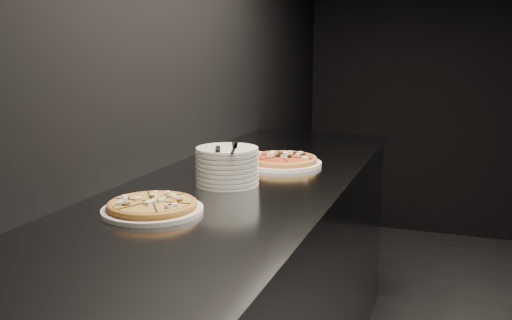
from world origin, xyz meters
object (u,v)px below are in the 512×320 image
(counter, at_px, (241,302))
(plate_stack, at_px, (227,166))
(pizza_tomato, at_px, (283,160))
(cutlery, at_px, (228,148))
(ramekin, at_px, (247,166))
(pizza_mushroom, at_px, (152,206))

(counter, relative_size, plate_stack, 11.39)
(counter, xyz_separation_m, plate_stack, (-0.03, -0.05, 0.52))
(pizza_tomato, distance_m, cutlery, 0.40)
(pizza_tomato, height_order, plate_stack, plate_stack)
(counter, xyz_separation_m, ramekin, (-0.02, 0.11, 0.49))
(pizza_tomato, xyz_separation_m, plate_stack, (-0.09, -0.36, 0.04))
(pizza_tomato, bearing_deg, pizza_mushroom, -101.96)
(cutlery, bearing_deg, pizza_tomato, 55.01)
(plate_stack, height_order, cutlery, cutlery)
(pizza_tomato, distance_m, ramekin, 0.22)
(ramekin, bearing_deg, pizza_tomato, 69.67)
(counter, bearing_deg, pizza_tomato, 79.16)
(counter, relative_size, cutlery, 10.71)
(counter, bearing_deg, plate_stack, -119.59)
(pizza_tomato, bearing_deg, cutlery, -101.84)
(cutlery, bearing_deg, ramekin, 65.55)
(pizza_mushroom, height_order, plate_stack, plate_stack)
(pizza_tomato, relative_size, ramekin, 4.42)
(counter, xyz_separation_m, pizza_mushroom, (-0.10, -0.44, 0.48))
(pizza_mushroom, distance_m, ramekin, 0.56)
(cutlery, relative_size, ramekin, 3.22)
(pizza_mushroom, relative_size, ramekin, 4.13)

